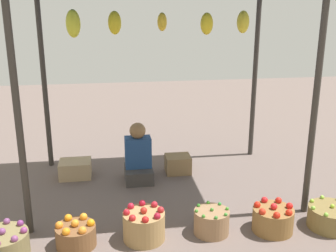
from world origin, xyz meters
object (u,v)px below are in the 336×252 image
object	(u,v)px
vendor_person	(138,158)
basket_limes	(331,217)
basket_red_tomatoes	(273,219)
basket_red_apples	(144,225)
basket_oranges	(76,235)
wooden_crate_near_vendor	(75,169)
wooden_crate_stacked_rear	(178,164)
basket_purple_onions	(4,244)
basket_green_chilies	(211,222)

from	to	relation	value
vendor_person	basket_limes	world-z (taller)	vendor_person
basket_red_tomatoes	basket_limes	xyz separation A→B (m)	(0.63, -0.02, -0.02)
basket_red_apples	basket_red_tomatoes	size ratio (longest dim) A/B	1.00
vendor_person	basket_oranges	world-z (taller)	vendor_person
wooden_crate_near_vendor	wooden_crate_stacked_rear	bearing A→B (deg)	-2.07
basket_oranges	wooden_crate_near_vendor	bearing A→B (deg)	93.77
basket_oranges	wooden_crate_near_vendor	size ratio (longest dim) A/B	0.93
basket_limes	wooden_crate_near_vendor	xyz separation A→B (m)	(-2.74, 1.71, -0.00)
basket_purple_onions	basket_red_tomatoes	xyz separation A→B (m)	(2.65, 0.05, 0.01)
basket_limes	basket_oranges	bearing A→B (deg)	179.03
basket_green_chilies	wooden_crate_stacked_rear	distance (m)	1.59
vendor_person	basket_limes	size ratio (longest dim) A/B	1.63
basket_green_chilies	basket_red_tomatoes	distance (m)	0.64
basket_red_apples	basket_green_chilies	distance (m)	0.69
basket_limes	basket_red_apples	bearing A→B (deg)	178.21
basket_red_apples	basket_oranges	bearing A→B (deg)	-178.55
basket_limes	wooden_crate_near_vendor	size ratio (longest dim) A/B	1.14
basket_purple_onions	basket_red_apples	bearing A→B (deg)	3.71
basket_purple_onions	wooden_crate_stacked_rear	xyz separation A→B (m)	(1.94, 1.69, 0.00)
basket_oranges	basket_red_tomatoes	xyz separation A→B (m)	(1.99, -0.02, 0.02)
vendor_person	wooden_crate_near_vendor	world-z (taller)	vendor_person
basket_red_tomatoes	basket_green_chilies	bearing A→B (deg)	175.43
basket_purple_onions	basket_red_apples	distance (m)	1.32
wooden_crate_near_vendor	wooden_crate_stacked_rear	xyz separation A→B (m)	(1.39, -0.05, 0.01)
vendor_person	basket_oranges	size ratio (longest dim) A/B	2.00
basket_oranges	basket_green_chilies	xyz separation A→B (m)	(1.36, 0.03, 0.01)
basket_purple_onions	basket_oranges	size ratio (longest dim) A/B	1.19
basket_green_chilies	wooden_crate_stacked_rear	bearing A→B (deg)	92.65
basket_purple_onions	basket_limes	world-z (taller)	basket_purple_onions
basket_green_chilies	basket_red_tomatoes	xyz separation A→B (m)	(0.64, -0.05, 0.01)
basket_red_tomatoes	wooden_crate_stacked_rear	world-z (taller)	basket_red_tomatoes
vendor_person	wooden_crate_near_vendor	size ratio (longest dim) A/B	1.86
basket_purple_onions	basket_oranges	bearing A→B (deg)	5.99
wooden_crate_near_vendor	basket_limes	bearing A→B (deg)	-32.04
basket_limes	wooden_crate_stacked_rear	world-z (taller)	basket_limes
basket_red_apples	basket_green_chilies	world-z (taller)	basket_red_apples
basket_purple_onions	basket_red_tomatoes	distance (m)	2.65
vendor_person	basket_red_tomatoes	distance (m)	1.96
basket_red_apples	basket_limes	distance (m)	1.96
basket_limes	wooden_crate_stacked_rear	xyz separation A→B (m)	(-1.34, 1.66, 0.01)
basket_purple_onions	basket_limes	size ratio (longest dim) A/B	0.97
basket_oranges	basket_green_chilies	size ratio (longest dim) A/B	1.08
vendor_person	basket_purple_onions	world-z (taller)	vendor_person
basket_red_apples	basket_limes	size ratio (longest dim) A/B	0.87
basket_limes	vendor_person	bearing A→B (deg)	141.69
basket_red_apples	wooden_crate_stacked_rear	xyz separation A→B (m)	(0.62, 1.60, -0.03)
vendor_person	wooden_crate_stacked_rear	xyz separation A→B (m)	(0.56, 0.16, -0.18)
basket_red_apples	wooden_crate_near_vendor	distance (m)	1.82
basket_red_tomatoes	wooden_crate_near_vendor	world-z (taller)	basket_red_tomatoes
basket_red_apples	vendor_person	bearing A→B (deg)	87.56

